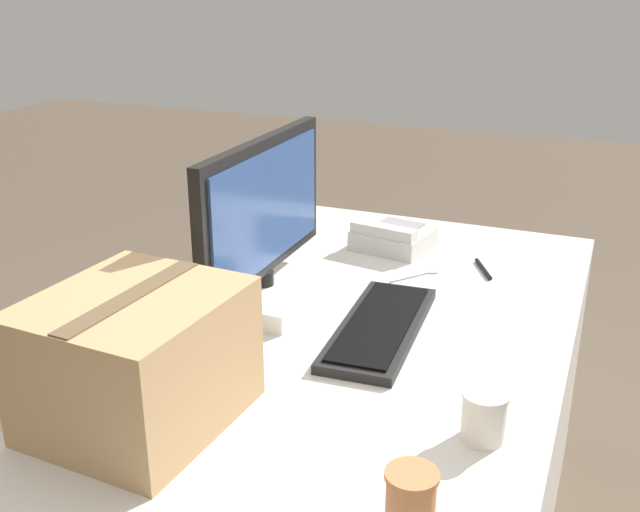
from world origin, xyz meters
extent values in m
cube|color=beige|center=(0.00, 0.00, 0.37)|extent=(1.80, 0.90, 0.75)
cube|color=white|center=(0.13, 0.26, 0.77)|extent=(0.30, 0.23, 0.04)
cylinder|color=black|center=(0.13, 0.26, 0.81)|extent=(0.04, 0.04, 0.04)
cube|color=black|center=(0.13, 0.26, 0.99)|extent=(0.58, 0.03, 0.32)
cube|color=#2D4C8C|center=(0.13, 0.25, 0.99)|extent=(0.53, 0.01, 0.27)
cube|color=black|center=(0.08, -0.05, 0.76)|extent=(0.46, 0.19, 0.02)
cube|color=black|center=(0.08, -0.05, 0.77)|extent=(0.42, 0.16, 0.01)
cube|color=beige|center=(0.61, 0.09, 0.77)|extent=(0.21, 0.23, 0.05)
cube|color=beige|center=(0.54, 0.10, 0.82)|extent=(0.08, 0.20, 0.03)
cube|color=gray|center=(0.64, 0.08, 0.80)|extent=(0.12, 0.14, 0.01)
cylinder|color=#BC7547|center=(-0.52, -0.28, 0.80)|extent=(0.07, 0.07, 0.10)
cylinder|color=#BC7547|center=(-0.52, -0.28, 0.85)|extent=(0.08, 0.08, 0.01)
cylinder|color=white|center=(-0.24, -0.33, 0.79)|extent=(0.08, 0.08, 0.08)
cylinder|color=white|center=(-0.24, -0.33, 0.83)|extent=(0.08, 0.08, 0.01)
cube|color=#B2B2B7|center=(0.40, -0.02, 0.75)|extent=(0.11, 0.08, 0.00)
ellipsoid|color=#B2B2B7|center=(0.47, -0.07, 0.75)|extent=(0.05, 0.05, 0.00)
cube|color=tan|center=(-0.41, 0.24, 0.87)|extent=(0.36, 0.33, 0.24)
cube|color=brown|center=(-0.41, 0.24, 0.99)|extent=(0.34, 0.06, 0.00)
cylinder|color=black|center=(0.52, -0.19, 0.75)|extent=(0.12, 0.07, 0.01)
camera|label=1|loc=(-1.35, -0.49, 1.50)|focal=42.00mm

